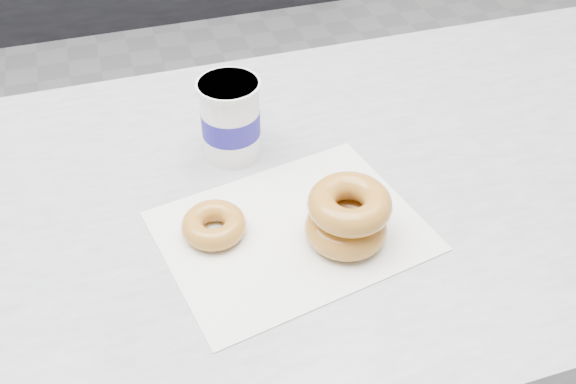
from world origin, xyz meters
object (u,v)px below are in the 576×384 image
object	(u,v)px
counter	(228,380)
coffee_cup	(230,118)
donut_stack	(348,216)
donut_single	(214,225)

from	to	relation	value
counter	coffee_cup	distance (m)	0.53
donut_stack	coffee_cup	xyz separation A→B (m)	(-0.10, 0.23, 0.02)
counter	donut_stack	distance (m)	0.53
donut_single	donut_stack	bearing A→B (deg)	-19.59
donut_stack	coffee_cup	size ratio (longest dim) A/B	1.24
counter	coffee_cup	xyz separation A→B (m)	(0.06, 0.11, 0.51)
donut_single	donut_stack	xyz separation A→B (m)	(0.17, -0.06, 0.02)
counter	donut_stack	world-z (taller)	donut_stack
counter	donut_stack	size ratio (longest dim) A/B	19.67
donut_stack	donut_single	bearing A→B (deg)	160.41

